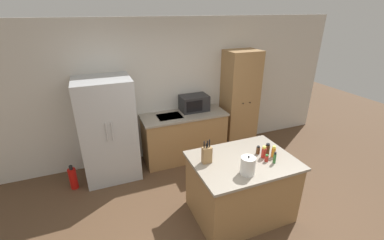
# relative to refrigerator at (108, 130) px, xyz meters

# --- Properties ---
(ground_plane) EXTENTS (14.00, 14.00, 0.00)m
(ground_plane) POSITION_rel_refrigerator_xyz_m (1.17, -1.93, -0.87)
(ground_plane) COLOR brown
(wall_back) EXTENTS (7.20, 0.06, 2.60)m
(wall_back) POSITION_rel_refrigerator_xyz_m (1.17, 0.40, 0.43)
(wall_back) COLOR beige
(wall_back) RESTS_ON ground_plane
(refrigerator) EXTENTS (0.88, 0.77, 1.74)m
(refrigerator) POSITION_rel_refrigerator_xyz_m (0.00, 0.00, 0.00)
(refrigerator) COLOR #B7BABC
(refrigerator) RESTS_ON ground_plane
(back_counter) EXTENTS (1.58, 0.65, 0.92)m
(back_counter) POSITION_rel_refrigerator_xyz_m (1.36, 0.07, -0.41)
(back_counter) COLOR #9E7547
(back_counter) RESTS_ON ground_plane
(pantry_cabinet) EXTENTS (0.65, 0.52, 2.00)m
(pantry_cabinet) POSITION_rel_refrigerator_xyz_m (2.58, 0.12, 0.13)
(pantry_cabinet) COLOR #9E7547
(pantry_cabinet) RESTS_ON ground_plane
(kitchen_island) EXTENTS (1.35, 1.00, 0.89)m
(kitchen_island) POSITION_rel_refrigerator_xyz_m (1.58, -1.65, -0.42)
(kitchen_island) COLOR #9E7547
(kitchen_island) RESTS_ON ground_plane
(microwave) EXTENTS (0.52, 0.35, 0.30)m
(microwave) POSITION_rel_refrigerator_xyz_m (1.61, 0.18, 0.20)
(microwave) COLOR #232326
(microwave) RESTS_ON back_counter
(knife_block) EXTENTS (0.12, 0.08, 0.32)m
(knife_block) POSITION_rel_refrigerator_xyz_m (1.10, -1.53, 0.13)
(knife_block) COLOR #9E7547
(knife_block) RESTS_ON kitchen_island
(spice_bottle_tall_dark) EXTENTS (0.04, 0.04, 0.16)m
(spice_bottle_tall_dark) POSITION_rel_refrigerator_xyz_m (1.90, -1.86, 0.09)
(spice_bottle_tall_dark) COLOR #337033
(spice_bottle_tall_dark) RESTS_ON kitchen_island
(spice_bottle_short_red) EXTENTS (0.05, 0.05, 0.10)m
(spice_bottle_short_red) POSITION_rel_refrigerator_xyz_m (1.83, -1.79, 0.06)
(spice_bottle_short_red) COLOR #B2281E
(spice_bottle_short_red) RESTS_ON kitchen_island
(spice_bottle_amber_oil) EXTENTS (0.05, 0.05, 0.16)m
(spice_bottle_amber_oil) POSITION_rel_refrigerator_xyz_m (1.99, -1.73, 0.09)
(spice_bottle_amber_oil) COLOR orange
(spice_bottle_amber_oil) RESTS_ON kitchen_island
(spice_bottle_green_herb) EXTENTS (0.06, 0.06, 0.16)m
(spice_bottle_green_herb) POSITION_rel_refrigerator_xyz_m (1.95, -1.64, 0.09)
(spice_bottle_green_herb) COLOR #563319
(spice_bottle_green_herb) RESTS_ON kitchen_island
(spice_bottle_pale_salt) EXTENTS (0.06, 0.06, 0.17)m
(spice_bottle_pale_salt) POSITION_rel_refrigerator_xyz_m (1.85, -1.70, 0.10)
(spice_bottle_pale_salt) COLOR #B2281E
(spice_bottle_pale_salt) RESTS_ON kitchen_island
(spice_bottle_orange_cap) EXTENTS (0.05, 0.05, 0.12)m
(spice_bottle_orange_cap) POSITION_rel_refrigerator_xyz_m (1.84, -1.59, 0.07)
(spice_bottle_orange_cap) COLOR #563319
(spice_bottle_orange_cap) RESTS_ON kitchen_island
(kettle) EXTENTS (0.18, 0.18, 0.25)m
(kettle) POSITION_rel_refrigerator_xyz_m (1.45, -1.93, 0.13)
(kettle) COLOR white
(kettle) RESTS_ON kitchen_island
(fire_extinguisher) EXTENTS (0.12, 0.12, 0.42)m
(fire_extinguisher) POSITION_rel_refrigerator_xyz_m (-0.65, -0.18, -0.68)
(fire_extinguisher) COLOR red
(fire_extinguisher) RESTS_ON ground_plane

